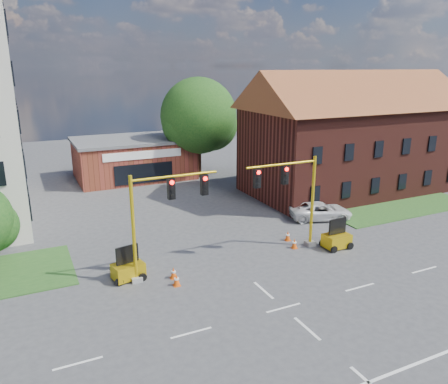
% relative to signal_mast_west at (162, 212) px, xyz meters
% --- Properties ---
extents(ground, '(120.00, 120.00, 0.00)m').
position_rel_signal_mast_west_xyz_m(ground, '(4.36, -6.00, -3.92)').
color(ground, '#414144').
rests_on(ground, ground).
extents(grass_verge_ne, '(14.00, 4.00, 0.08)m').
position_rel_signal_mast_west_xyz_m(grass_verge_ne, '(22.36, 3.00, -3.88)').
color(grass_verge_ne, '#26531F').
rests_on(grass_verge_ne, ground).
extents(lane_markings, '(60.00, 36.00, 0.01)m').
position_rel_signal_mast_west_xyz_m(lane_markings, '(4.36, -9.00, -3.91)').
color(lane_markings, white).
rests_on(lane_markings, ground).
extents(brick_shop, '(12.40, 8.40, 4.30)m').
position_rel_signal_mast_west_xyz_m(brick_shop, '(4.36, 23.99, -1.76)').
color(brick_shop, brown).
rests_on(brick_shop, ground).
extents(townhouse_row, '(21.00, 11.00, 11.50)m').
position_rel_signal_mast_west_xyz_m(townhouse_row, '(22.36, 10.00, 2.01)').
color(townhouse_row, '#4C1D17').
rests_on(townhouse_row, ground).
extents(tree_large, '(8.49, 8.08, 10.73)m').
position_rel_signal_mast_west_xyz_m(tree_large, '(11.27, 21.08, 2.49)').
color(tree_large, '#392014').
rests_on(tree_large, ground).
extents(signal_mast_west, '(5.30, 0.60, 6.20)m').
position_rel_signal_mast_west_xyz_m(signal_mast_west, '(0.00, 0.00, 0.00)').
color(signal_mast_west, gray).
rests_on(signal_mast_west, ground).
extents(signal_mast_east, '(5.30, 0.60, 6.20)m').
position_rel_signal_mast_west_xyz_m(signal_mast_east, '(8.71, 0.00, 0.00)').
color(signal_mast_east, gray).
rests_on(signal_mast_east, ground).
extents(trailer_west, '(1.91, 1.46, 1.95)m').
position_rel_signal_mast_west_xyz_m(trailer_west, '(-1.98, 0.48, -3.31)').
color(trailer_west, gold).
rests_on(trailer_west, ground).
extents(trailer_east, '(1.76, 1.19, 1.98)m').
position_rel_signal_mast_west_xyz_m(trailer_east, '(11.71, -1.07, -3.30)').
color(trailer_east, gold).
rests_on(trailer_east, ground).
extents(cone_a, '(0.40, 0.40, 0.70)m').
position_rel_signal_mast_west_xyz_m(cone_a, '(0.25, -1.47, -3.58)').
color(cone_a, '#ED530C').
rests_on(cone_a, ground).
extents(cone_b, '(0.40, 0.40, 0.70)m').
position_rel_signal_mast_west_xyz_m(cone_b, '(0.38, -0.57, -3.58)').
color(cone_b, '#ED530C').
rests_on(cone_b, ground).
extents(cone_c, '(0.40, 0.40, 0.70)m').
position_rel_signal_mast_west_xyz_m(cone_c, '(9.13, 0.07, -3.58)').
color(cone_c, '#ED530C').
rests_on(cone_c, ground).
extents(cone_d, '(0.40, 0.40, 0.70)m').
position_rel_signal_mast_west_xyz_m(cone_d, '(9.48, 1.41, -3.58)').
color(cone_d, '#ED530C').
rests_on(cone_d, ground).
extents(pickup_white, '(5.38, 3.79, 1.36)m').
position_rel_signal_mast_west_xyz_m(pickup_white, '(14.31, 4.02, -3.24)').
color(pickup_white, white).
rests_on(pickup_white, ground).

